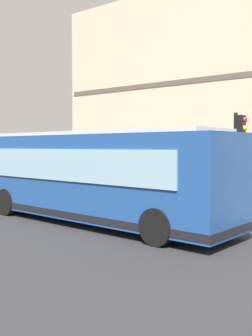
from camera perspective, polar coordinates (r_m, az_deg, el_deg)
ground at (r=13.21m, az=0.23°, el=-8.15°), size 120.00×120.00×0.00m
sidewalk_curb at (r=16.81m, az=9.51°, el=-5.50°), size 3.55×40.00×0.15m
building_corner at (r=21.37m, az=16.32°, el=9.70°), size 6.68×17.82×10.17m
city_bus_nearside at (r=13.39m, az=-4.32°, el=-1.30°), size 3.04×10.16×3.07m
traffic_light_near_corner at (r=14.55m, az=15.86°, el=3.36°), size 0.32×0.49×3.62m
pedestrian_by_light_pole at (r=19.05m, az=-2.68°, el=-1.14°), size 0.32×0.32×1.76m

